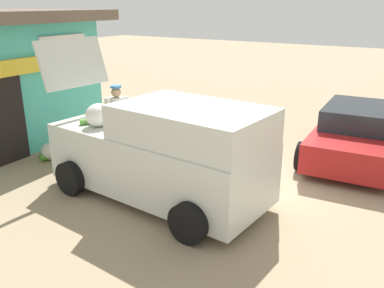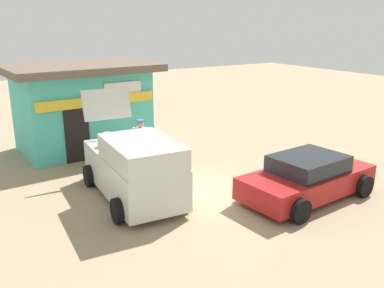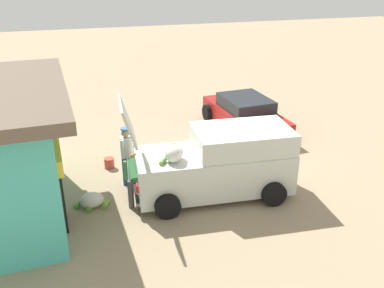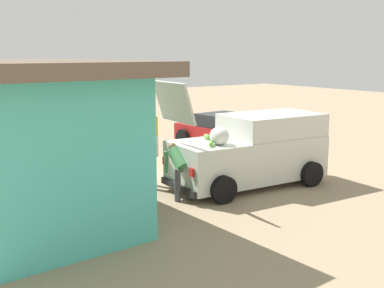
% 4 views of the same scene
% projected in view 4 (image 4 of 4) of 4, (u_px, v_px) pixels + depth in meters
% --- Properties ---
extents(ground_plane, '(60.00, 60.00, 0.00)m').
position_uv_depth(ground_plane, '(229.00, 168.00, 14.71)').
color(ground_plane, '#9E896B').
extents(storefront_bar, '(5.82, 4.31, 3.38)m').
position_uv_depth(storefront_bar, '(29.00, 141.00, 9.65)').
color(storefront_bar, '#4CC6B7').
rests_on(storefront_bar, ground_plane).
extents(delivery_van, '(2.33, 4.64, 2.87)m').
position_uv_depth(delivery_van, '(253.00, 150.00, 12.71)').
color(delivery_van, silver).
rests_on(delivery_van, ground_plane).
extents(parked_sedan, '(4.31, 2.42, 1.28)m').
position_uv_depth(parked_sedan, '(227.00, 132.00, 17.69)').
color(parked_sedan, maroon).
rests_on(parked_sedan, ground_plane).
extents(vendor_standing, '(0.48, 0.47, 1.72)m').
position_uv_depth(vendor_standing, '(152.00, 151.00, 12.46)').
color(vendor_standing, navy).
rests_on(vendor_standing, ground_plane).
extents(customer_bending, '(0.75, 0.57, 1.34)m').
position_uv_depth(customer_bending, '(179.00, 166.00, 11.54)').
color(customer_bending, '#4C4C51').
rests_on(customer_bending, ground_plane).
extents(unloaded_banana_pile, '(0.59, 0.97, 0.41)m').
position_uv_depth(unloaded_banana_pile, '(134.00, 197.00, 11.10)').
color(unloaded_banana_pile, silver).
rests_on(unloaded_banana_pile, ground_plane).
extents(paint_bucket, '(0.31, 0.31, 0.33)m').
position_uv_depth(paint_bucket, '(119.00, 175.00, 13.25)').
color(paint_bucket, '#BF3F33').
rests_on(paint_bucket, ground_plane).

